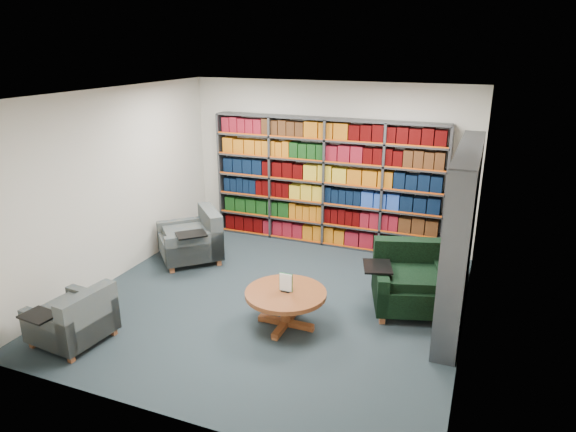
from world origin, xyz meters
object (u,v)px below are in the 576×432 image
at_px(coffee_table, 286,299).
at_px(chair_green_right, 409,283).
at_px(chair_teal_front, 76,321).
at_px(chair_teal_left, 195,240).

bearing_deg(coffee_table, chair_green_right, 39.02).
distance_m(chair_green_right, coffee_table, 1.73).
distance_m(chair_teal_front, coffee_table, 2.50).
height_order(chair_teal_left, coffee_table, chair_teal_left).
xyz_separation_m(chair_teal_front, coffee_table, (2.15, 1.27, 0.10)).
bearing_deg(chair_teal_front, chair_teal_left, 90.18).
bearing_deg(chair_teal_front, chair_green_right, 33.97).
xyz_separation_m(chair_teal_left, chair_teal_front, (0.01, -2.67, -0.05)).
bearing_deg(chair_green_right, chair_teal_front, -146.03).
bearing_deg(coffee_table, chair_teal_front, -149.54).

